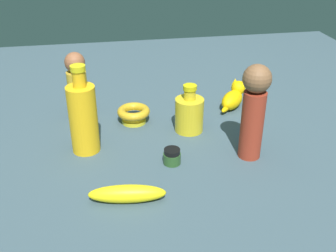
{
  "coord_description": "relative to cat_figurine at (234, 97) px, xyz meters",
  "views": [
    {
      "loc": [
        0.17,
        0.98,
        0.59
      ],
      "look_at": [
        0.0,
        0.0,
        0.05
      ],
      "focal_mm": 43.42,
      "sensor_mm": 36.0,
      "label": 1
    }
  ],
  "objects": [
    {
      "name": "person_figure_adult",
      "position": [
        0.05,
        0.3,
        0.1
      ],
      "size": [
        0.08,
        0.08,
        0.26
      ],
      "color": "maroon",
      "rests_on": "ground"
    },
    {
      "name": "bottle_short",
      "position": [
        0.18,
        0.13,
        0.02
      ],
      "size": [
        0.08,
        0.08,
        0.14
      ],
      "color": "gold",
      "rests_on": "ground"
    },
    {
      "name": "bottle_tall",
      "position": [
        0.48,
        0.19,
        0.06
      ],
      "size": [
        0.08,
        0.08,
        0.24
      ],
      "color": "gold",
      "rests_on": "ground"
    },
    {
      "name": "bowl",
      "position": [
        0.34,
        0.05,
        -0.01
      ],
      "size": [
        0.1,
        0.1,
        0.05
      ],
      "color": "gold",
      "rests_on": "ground"
    },
    {
      "name": "ground",
      "position": [
        0.25,
        0.18,
        -0.04
      ],
      "size": [
        2.0,
        2.0,
        0.0
      ],
      "primitive_type": "plane",
      "color": "#384C56"
    },
    {
      "name": "nail_polish_jar",
      "position": [
        0.26,
        0.3,
        -0.02
      ],
      "size": [
        0.05,
        0.05,
        0.04
      ],
      "color": "#284E23",
      "rests_on": "ground"
    },
    {
      "name": "cat_figurine",
      "position": [
        0.0,
        0.0,
        0.0
      ],
      "size": [
        0.12,
        0.12,
        0.09
      ],
      "color": "#E8B207",
      "rests_on": "ground"
    },
    {
      "name": "person_figure_child",
      "position": [
        0.5,
        -0.0,
        0.07
      ],
      "size": [
        0.08,
        0.08,
        0.22
      ],
      "color": "gold",
      "rests_on": "ground"
    },
    {
      "name": "banana",
      "position": [
        0.39,
        0.43,
        -0.02
      ],
      "size": [
        0.18,
        0.06,
        0.04
      ],
      "primitive_type": "ellipsoid",
      "rotation": [
        0.0,
        0.0,
        6.15
      ],
      "color": "yellow",
      "rests_on": "ground"
    }
  ]
}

